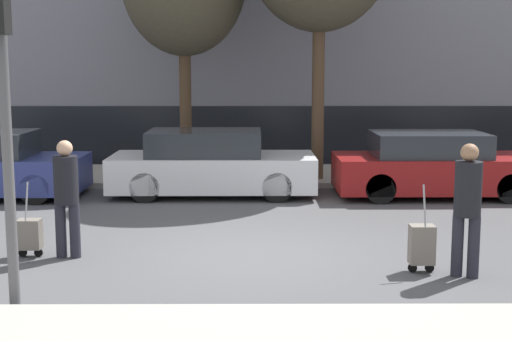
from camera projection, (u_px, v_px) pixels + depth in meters
name	position (u px, v px, depth m)	size (l,w,h in m)	color
ground_plane	(252.00, 254.00, 10.24)	(80.00, 80.00, 0.00)	#4C4C4F
sidewalk_far	(252.00, 175.00, 17.15)	(28.00, 3.00, 0.12)	#A39E93
parked_car_1	(211.00, 165.00, 14.81)	(4.22, 1.80, 1.35)	silver
parked_car_2	(434.00, 166.00, 14.67)	(4.12, 1.78, 1.33)	maroon
pedestrian_left	(66.00, 192.00, 9.93)	(0.35, 0.34, 1.66)	#23232D
trolley_left	(30.00, 234.00, 10.05)	(0.34, 0.29, 1.08)	slate
pedestrian_right	(467.00, 202.00, 9.00)	(0.34, 0.34, 1.72)	#23232D
trolley_right	(422.00, 245.00, 9.29)	(0.34, 0.29, 1.17)	slate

